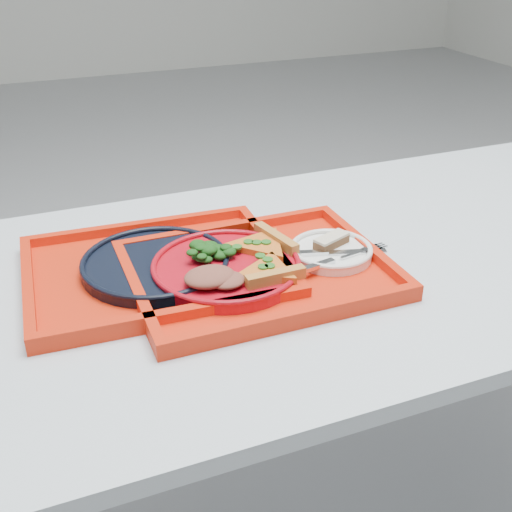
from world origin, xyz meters
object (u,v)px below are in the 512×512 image
object	(u,v)px
tray_main	(258,274)
tray_far	(156,272)
navy_plate	(156,265)
dessert_bar	(331,241)
dinner_plate	(227,270)

from	to	relation	value
tray_main	tray_far	distance (m)	0.18
tray_main	navy_plate	distance (m)	0.18
tray_main	dessert_bar	world-z (taller)	dessert_bar
dinner_plate	navy_plate	bearing A→B (deg)	150.13
dinner_plate	navy_plate	xyz separation A→B (m)	(-0.11, 0.06, -0.00)
tray_main	dinner_plate	xyz separation A→B (m)	(-0.05, 0.01, 0.02)
dessert_bar	tray_main	bearing A→B (deg)	163.93
dinner_plate	navy_plate	size ratio (longest dim) A/B	1.00
tray_main	navy_plate	bearing A→B (deg)	156.45
tray_main	tray_far	xyz separation A→B (m)	(-0.17, 0.07, 0.00)
navy_plate	dessert_bar	size ratio (longest dim) A/B	3.39
tray_main	dinner_plate	distance (m)	0.06
dinner_plate	dessert_bar	world-z (taller)	dessert_bar
tray_main	navy_plate	xyz separation A→B (m)	(-0.17, 0.07, 0.01)
tray_far	dessert_bar	xyz separation A→B (m)	(0.32, -0.06, 0.03)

